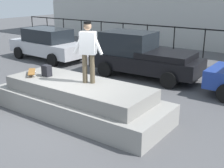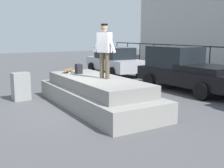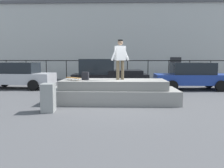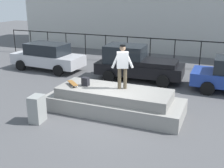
{
  "view_description": "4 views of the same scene",
  "coord_description": "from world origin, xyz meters",
  "px_view_note": "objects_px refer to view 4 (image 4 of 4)",
  "views": [
    {
      "loc": [
        5.43,
        -5.53,
        3.48
      ],
      "look_at": [
        0.23,
        1.71,
        0.64
      ],
      "focal_mm": 46.76,
      "sensor_mm": 36.0,
      "label": 1
    },
    {
      "loc": [
        7.95,
        -3.8,
        2.36
      ],
      "look_at": [
        -0.22,
        1.12,
        0.68
      ],
      "focal_mm": 44.77,
      "sensor_mm": 36.0,
      "label": 2
    },
    {
      "loc": [
        0.23,
        -9.7,
        1.91
      ],
      "look_at": [
        -0.16,
        1.67,
        0.66
      ],
      "focal_mm": 37.73,
      "sensor_mm": 36.0,
      "label": 3
    },
    {
      "loc": [
        3.83,
        -9.27,
        4.58
      ],
      "look_at": [
        -0.65,
        1.68,
        0.72
      ],
      "focal_mm": 45.2,
      "sensor_mm": 36.0,
      "label": 4
    }
  ],
  "objects_px": {
    "skateboard": "(73,83)",
    "car_silver_sedan_near": "(48,56)",
    "skateboarder": "(122,64)",
    "backpack": "(85,82)",
    "car_black_pickup_mid": "(136,63)",
    "utility_box": "(37,109)"
  },
  "relations": [
    {
      "from": "skateboarder",
      "to": "utility_box",
      "type": "height_order",
      "value": "skateboarder"
    },
    {
      "from": "skateboarder",
      "to": "car_black_pickup_mid",
      "type": "distance_m",
      "value": 4.61
    },
    {
      "from": "car_silver_sedan_near",
      "to": "car_black_pickup_mid",
      "type": "bearing_deg",
      "value": 0.62
    },
    {
      "from": "skateboard",
      "to": "utility_box",
      "type": "bearing_deg",
      "value": -108.93
    },
    {
      "from": "car_black_pickup_mid",
      "to": "utility_box",
      "type": "bearing_deg",
      "value": -105.03
    },
    {
      "from": "skateboarder",
      "to": "utility_box",
      "type": "relative_size",
      "value": 1.71
    },
    {
      "from": "car_silver_sedan_near",
      "to": "utility_box",
      "type": "xyz_separation_m",
      "value": [
        3.92,
        -6.41,
        -0.33
      ]
    },
    {
      "from": "car_silver_sedan_near",
      "to": "car_black_pickup_mid",
      "type": "relative_size",
      "value": 0.97
    },
    {
      "from": "car_black_pickup_mid",
      "to": "skateboard",
      "type": "bearing_deg",
      "value": -103.65
    },
    {
      "from": "skateboard",
      "to": "car_silver_sedan_near",
      "type": "height_order",
      "value": "car_silver_sedan_near"
    },
    {
      "from": "car_silver_sedan_near",
      "to": "utility_box",
      "type": "height_order",
      "value": "car_silver_sedan_near"
    },
    {
      "from": "car_silver_sedan_near",
      "to": "utility_box",
      "type": "relative_size",
      "value": 4.54
    },
    {
      "from": "skateboarder",
      "to": "backpack",
      "type": "xyz_separation_m",
      "value": [
        -1.5,
        -0.23,
        -0.83
      ]
    },
    {
      "from": "backpack",
      "to": "utility_box",
      "type": "bearing_deg",
      "value": 63.99
    },
    {
      "from": "backpack",
      "to": "car_silver_sedan_near",
      "type": "relative_size",
      "value": 0.08
    },
    {
      "from": "skateboard",
      "to": "car_black_pickup_mid",
      "type": "relative_size",
      "value": 0.15
    },
    {
      "from": "car_silver_sedan_near",
      "to": "skateboard",
      "type": "bearing_deg",
      "value": -46.63
    },
    {
      "from": "car_silver_sedan_near",
      "to": "utility_box",
      "type": "distance_m",
      "value": 7.53
    },
    {
      "from": "skateboarder",
      "to": "skateboard",
      "type": "height_order",
      "value": "skateboarder"
    },
    {
      "from": "backpack",
      "to": "utility_box",
      "type": "relative_size",
      "value": 0.34
    },
    {
      "from": "skateboard",
      "to": "car_silver_sedan_near",
      "type": "xyz_separation_m",
      "value": [
        -4.49,
        4.75,
        -0.24
      ]
    },
    {
      "from": "skateboarder",
      "to": "car_black_pickup_mid",
      "type": "xyz_separation_m",
      "value": [
        -0.82,
        4.41,
        -1.06
      ]
    }
  ]
}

